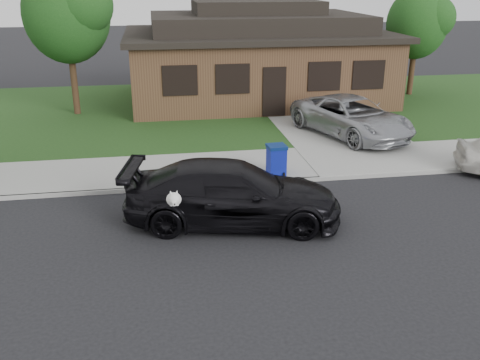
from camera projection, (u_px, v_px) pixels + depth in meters
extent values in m
plane|color=black|center=(211.00, 242.00, 12.58)|extent=(120.00, 120.00, 0.00)
cube|color=gray|center=(193.00, 169.00, 17.17)|extent=(60.00, 3.00, 0.12)
cube|color=gray|center=(198.00, 186.00, 15.79)|extent=(60.00, 0.12, 0.12)
cube|color=#193814|center=(179.00, 111.00, 24.54)|extent=(60.00, 13.00, 0.13)
cube|color=gray|center=(325.00, 122.00, 22.69)|extent=(4.50, 13.00, 0.14)
imported|color=black|center=(233.00, 194.00, 13.35)|extent=(5.71, 3.18, 1.56)
ellipsoid|color=white|center=(174.00, 199.00, 12.12)|extent=(0.34, 0.40, 0.30)
sphere|color=white|center=(174.00, 199.00, 11.87)|extent=(0.26, 0.26, 0.26)
cube|color=white|center=(175.00, 203.00, 11.77)|extent=(0.09, 0.12, 0.08)
sphere|color=black|center=(175.00, 204.00, 11.72)|extent=(0.04, 0.04, 0.04)
cone|color=white|center=(171.00, 193.00, 11.86)|extent=(0.11, 0.11, 0.14)
cone|color=white|center=(177.00, 193.00, 11.88)|extent=(0.11, 0.11, 0.14)
imported|color=#9D9FA4|center=(352.00, 117.00, 20.28)|extent=(4.09, 5.76, 1.46)
cube|color=#0C188D|center=(276.00, 161.00, 16.43)|extent=(0.55, 0.55, 0.84)
cube|color=#071D54|center=(277.00, 147.00, 16.26)|extent=(0.60, 0.60, 0.09)
cylinder|color=black|center=(272.00, 175.00, 16.29)|extent=(0.06, 0.13, 0.13)
cylinder|color=black|center=(284.00, 175.00, 16.34)|extent=(0.06, 0.13, 0.13)
cube|color=#422B1C|center=(256.00, 67.00, 26.43)|extent=(12.00, 8.00, 3.00)
cube|color=black|center=(257.00, 34.00, 25.85)|extent=(12.60, 8.60, 0.25)
cube|color=black|center=(257.00, 22.00, 25.66)|extent=(10.00, 6.50, 0.80)
cube|color=black|center=(257.00, 7.00, 25.41)|extent=(6.00, 3.50, 0.60)
cube|color=black|center=(274.00, 92.00, 22.86)|extent=(1.00, 0.06, 2.10)
cube|color=black|center=(180.00, 81.00, 22.04)|extent=(1.30, 0.05, 1.10)
cube|color=black|center=(233.00, 79.00, 22.38)|extent=(1.30, 0.05, 1.10)
cube|color=black|center=(324.00, 76.00, 22.99)|extent=(1.30, 0.05, 1.10)
cube|color=black|center=(368.00, 75.00, 23.29)|extent=(1.30, 0.05, 1.10)
cylinder|color=#332114|center=(75.00, 86.00, 23.38)|extent=(0.28, 0.28, 2.48)
ellipsoid|color=#143811|center=(67.00, 13.00, 22.30)|extent=(3.60, 3.60, 4.14)
sphere|color=#26591E|center=(82.00, 5.00, 21.78)|extent=(2.52, 2.52, 2.52)
cylinder|color=#332114|center=(411.00, 74.00, 27.36)|extent=(0.28, 0.28, 2.03)
ellipsoid|color=#143811|center=(417.00, 24.00, 26.47)|extent=(3.00, 3.00, 3.45)
sphere|color=#26591E|center=(434.00, 18.00, 26.04)|extent=(2.10, 2.10, 2.10)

